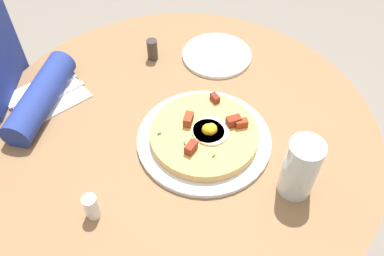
{
  "coord_description": "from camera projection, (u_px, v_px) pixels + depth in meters",
  "views": [
    {
      "loc": [
        -0.02,
        0.61,
        1.44
      ],
      "look_at": [
        -0.03,
        0.02,
        0.76
      ],
      "focal_mm": 37.63,
      "sensor_mm": 36.0,
      "label": 1
    }
  ],
  "objects": [
    {
      "name": "dining_table",
      "position": [
        182.0,
        170.0,
        1.06
      ],
      "size": [
        0.92,
        0.92,
        0.74
      ],
      "color": "olive",
      "rests_on": "ground_plane"
    },
    {
      "name": "pizza_plate",
      "position": [
        204.0,
        139.0,
        0.9
      ],
      "size": [
        0.3,
        0.3,
        0.01
      ],
      "primitive_type": "cylinder",
      "color": "white",
      "rests_on": "dining_table"
    },
    {
      "name": "breakfast_pizza",
      "position": [
        205.0,
        134.0,
        0.88
      ],
      "size": [
        0.24,
        0.24,
        0.04
      ],
      "color": "#E0AB5F",
      "rests_on": "pizza_plate"
    },
    {
      "name": "bread_plate",
      "position": [
        217.0,
        55.0,
        1.09
      ],
      "size": [
        0.19,
        0.19,
        0.01
      ],
      "primitive_type": "cylinder",
      "color": "white",
      "rests_on": "dining_table"
    },
    {
      "name": "napkin",
      "position": [
        48.0,
        96.0,
        0.99
      ],
      "size": [
        0.22,
        0.22,
        0.0
      ],
      "primitive_type": "cube",
      "rotation": [
        0.0,
        0.0,
        0.69
      ],
      "color": "white",
      "rests_on": "dining_table"
    },
    {
      "name": "fork",
      "position": [
        44.0,
        91.0,
        0.99
      ],
      "size": [
        0.15,
        0.12,
        0.0
      ],
      "primitive_type": "cube",
      "rotation": [
        0.0,
        0.0,
        0.69
      ],
      "color": "silver",
      "rests_on": "napkin"
    },
    {
      "name": "knife",
      "position": [
        51.0,
        99.0,
        0.98
      ],
      "size": [
        0.15,
        0.12,
        0.0
      ],
      "primitive_type": "cube",
      "rotation": [
        0.0,
        0.0,
        0.69
      ],
      "color": "silver",
      "rests_on": "napkin"
    },
    {
      "name": "water_glass",
      "position": [
        300.0,
        168.0,
        0.77
      ],
      "size": [
        0.07,
        0.07,
        0.14
      ],
      "primitive_type": "cylinder",
      "color": "silver",
      "rests_on": "dining_table"
    },
    {
      "name": "salt_shaker",
      "position": [
        92.0,
        207.0,
        0.76
      ],
      "size": [
        0.03,
        0.03,
        0.06
      ],
      "primitive_type": "cylinder",
      "color": "white",
      "rests_on": "dining_table"
    },
    {
      "name": "pepper_shaker",
      "position": [
        152.0,
        50.0,
        1.07
      ],
      "size": [
        0.03,
        0.03,
        0.06
      ],
      "primitive_type": "cylinder",
      "color": "#3F3833",
      "rests_on": "dining_table"
    }
  ]
}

